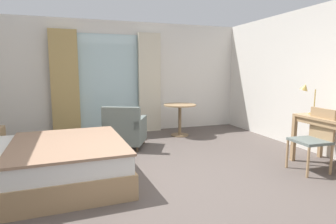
{
  "coord_description": "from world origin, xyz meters",
  "views": [
    {
      "loc": [
        -1.25,
        -3.26,
        1.46
      ],
      "look_at": [
        0.15,
        0.78,
        0.83
      ],
      "focal_mm": 30.06,
      "sensor_mm": 36.0,
      "label": 1
    }
  ],
  "objects_px": {
    "armchair_by_window": "(125,130)",
    "round_cafe_table": "(180,112)",
    "bed": "(34,165)",
    "desk_chair": "(315,136)",
    "desk_lamp": "(307,92)"
  },
  "relations": [
    {
      "from": "bed",
      "to": "desk_lamp",
      "type": "bearing_deg",
      "value": -3.64
    },
    {
      "from": "desk_chair",
      "to": "round_cafe_table",
      "type": "distance_m",
      "value": 2.94
    },
    {
      "from": "desk_lamp",
      "to": "armchair_by_window",
      "type": "bearing_deg",
      "value": 147.2
    },
    {
      "from": "bed",
      "to": "desk_chair",
      "type": "height_order",
      "value": "bed"
    },
    {
      "from": "bed",
      "to": "armchair_by_window",
      "type": "bearing_deg",
      "value": 45.26
    },
    {
      "from": "desk_chair",
      "to": "round_cafe_table",
      "type": "xyz_separation_m",
      "value": [
        -1.02,
        2.76,
        0.01
      ]
    },
    {
      "from": "armchair_by_window",
      "to": "round_cafe_table",
      "type": "relative_size",
      "value": 1.31
    },
    {
      "from": "desk_lamp",
      "to": "desk_chair",
      "type": "bearing_deg",
      "value": -118.93
    },
    {
      "from": "armchair_by_window",
      "to": "round_cafe_table",
      "type": "height_order",
      "value": "armchair_by_window"
    },
    {
      "from": "desk_chair",
      "to": "armchair_by_window",
      "type": "xyz_separation_m",
      "value": [
        -2.38,
        2.14,
        -0.18
      ]
    },
    {
      "from": "bed",
      "to": "round_cafe_table",
      "type": "distance_m",
      "value": 3.47
    },
    {
      "from": "round_cafe_table",
      "to": "desk_lamp",
      "type": "bearing_deg",
      "value": -61.25
    },
    {
      "from": "bed",
      "to": "armchair_by_window",
      "type": "relative_size",
      "value": 2.35
    },
    {
      "from": "armchair_by_window",
      "to": "round_cafe_table",
      "type": "xyz_separation_m",
      "value": [
        1.36,
        0.62,
        0.2
      ]
    },
    {
      "from": "bed",
      "to": "desk_lamp",
      "type": "height_order",
      "value": "desk_lamp"
    }
  ]
}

